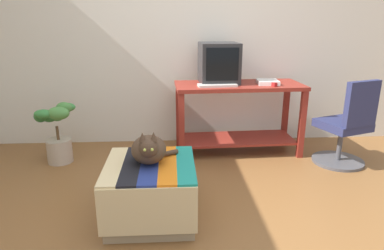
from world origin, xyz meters
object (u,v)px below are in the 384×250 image
Objects in this scene: book at (268,82)px; desk at (238,106)px; keyboard at (217,85)px; ottoman_with_blanket at (151,191)px; cat at (149,149)px; tv_monitor at (219,63)px; potted_plant at (58,133)px; stapler at (272,84)px; office_chair at (347,129)px.

desk is at bearing 178.96° from book.
keyboard is 0.57× the size of ottoman_with_blanket.
desk reaches higher than cat.
ottoman_with_blanket is (-1.19, -1.29, -0.58)m from book.
tv_monitor is 1.10× the size of keyboard.
potted_plant is (-1.01, 1.10, -0.22)m from cat.
book reaches higher than potted_plant.
stapler is (1.22, 1.16, 0.25)m from cat.
potted_plant is at bearing 129.00° from cat.
tv_monitor is 1.73m from ottoman_with_blanket.
cat is at bearing -47.52° from potted_plant.
stapler reaches higher than cat.
office_chair is at bearing -25.15° from tv_monitor.
tv_monitor is 0.61m from stapler.
desk is 2.16× the size of potted_plant.
keyboard is at bearing -153.70° from desk.
keyboard is 3.64× the size of stapler.
tv_monitor is at bearing 156.87° from desk.
cat is at bearing 4.61° from office_chair.
ottoman_with_blanket is 0.33m from cat.
desk is at bearing 24.03° from keyboard.
book reaches higher than stapler.
potted_plant is (-1.65, -0.06, -0.46)m from keyboard.
desk is 1.62m from ottoman_with_blanket.
book reaches higher than ottoman_with_blanket.
potted_plant is at bearing -176.34° from desk.
book is 1.76m from cat.
desk is at bearing 132.77° from stapler.
ottoman_with_blanket is at bearing -118.26° from tv_monitor.
tv_monitor is at bearing 74.96° from keyboard.
keyboard is 1.65× the size of book.
potted_plant is (-1.90, -0.20, -0.20)m from desk.
office_chair is at bearing 20.72° from cat.
tv_monitor reaches higher than potted_plant.
ottoman_with_blanket is (-0.68, -1.40, -0.76)m from tv_monitor.
stapler reaches higher than keyboard.
desk reaches higher than potted_plant.
potted_plant is at bearing 157.91° from stapler.
ottoman_with_blanket is at bearing -159.56° from stapler.
tv_monitor is 0.56m from book.
stapler is (0.58, -0.00, 0.01)m from keyboard.
potted_plant is 5.82× the size of stapler.
stapler reaches higher than potted_plant.
tv_monitor is 1.83m from potted_plant.
keyboard is 1.45m from ottoman_with_blanket.
keyboard is at bearing 57.62° from cat.
stapler is (0.32, -0.14, 0.27)m from desk.
ottoman_with_blanket is at bearing -126.46° from desk.
cat is 1.51m from potted_plant.
tv_monitor is at bearing -42.37° from office_chair.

